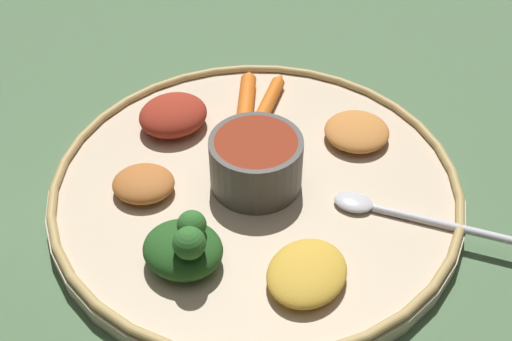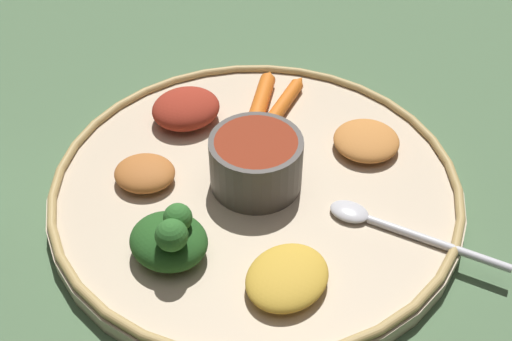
% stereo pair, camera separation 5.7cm
% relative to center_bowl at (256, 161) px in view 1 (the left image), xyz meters
% --- Properties ---
extents(ground_plane, '(2.40, 2.40, 0.00)m').
position_rel_center_bowl_xyz_m(ground_plane, '(0.00, 0.00, -0.04)').
color(ground_plane, '#4C6B47').
extents(platter, '(0.37, 0.37, 0.02)m').
position_rel_center_bowl_xyz_m(platter, '(0.00, 0.00, -0.03)').
color(platter, '#C6B293').
rests_on(platter, ground_plane).
extents(platter_rim, '(0.37, 0.37, 0.01)m').
position_rel_center_bowl_xyz_m(platter_rim, '(0.00, 0.00, -0.02)').
color(platter_rim, tan).
rests_on(platter_rim, platter).
extents(center_bowl, '(0.08, 0.08, 0.05)m').
position_rel_center_bowl_xyz_m(center_bowl, '(0.00, 0.00, 0.00)').
color(center_bowl, '#4C4742').
rests_on(center_bowl, platter).
extents(spoon, '(0.10, 0.14, 0.01)m').
position_rel_center_bowl_xyz_m(spoon, '(0.07, 0.10, -0.02)').
color(spoon, silver).
rests_on(spoon, platter).
extents(greens_pile, '(0.08, 0.09, 0.05)m').
position_rel_center_bowl_xyz_m(greens_pile, '(0.08, -0.08, -0.01)').
color(greens_pile, '#23511E').
rests_on(greens_pile, platter).
extents(carrot_near_spoon, '(0.09, 0.06, 0.01)m').
position_rel_center_bowl_xyz_m(carrot_near_spoon, '(-0.11, 0.04, -0.02)').
color(carrot_near_spoon, orange).
rests_on(carrot_near_spoon, platter).
extents(carrot_outer, '(0.10, 0.05, 0.02)m').
position_rel_center_bowl_xyz_m(carrot_outer, '(-0.12, 0.02, -0.02)').
color(carrot_outer, orange).
rests_on(carrot_outer, platter).
extents(mound_beet, '(0.08, 0.09, 0.03)m').
position_rel_center_bowl_xyz_m(mound_beet, '(-0.10, -0.06, -0.01)').
color(mound_beet, maroon).
rests_on(mound_beet, platter).
extents(mound_squash, '(0.09, 0.09, 0.02)m').
position_rel_center_bowl_xyz_m(mound_squash, '(-0.03, 0.11, -0.02)').
color(mound_squash, '#C67A38').
rests_on(mound_squash, platter).
extents(mound_lentil_yellow, '(0.09, 0.09, 0.02)m').
position_rel_center_bowl_xyz_m(mound_lentil_yellow, '(0.12, 0.01, -0.02)').
color(mound_lentil_yellow, gold).
rests_on(mound_lentil_yellow, platter).
extents(mound_chickpea, '(0.06, 0.07, 0.02)m').
position_rel_center_bowl_xyz_m(mound_chickpea, '(-0.01, -0.10, -0.02)').
color(mound_chickpea, '#B2662D').
rests_on(mound_chickpea, platter).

